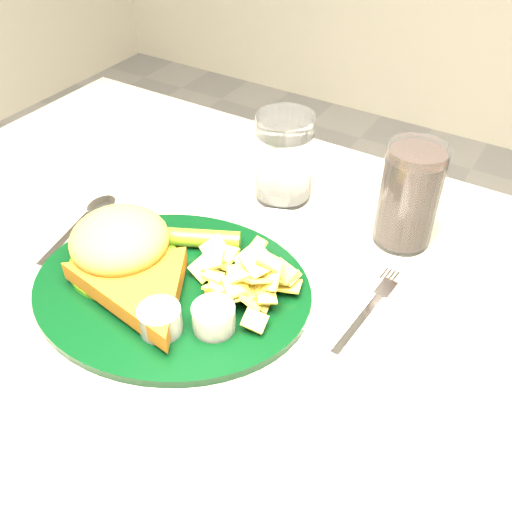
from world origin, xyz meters
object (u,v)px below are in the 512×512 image
(water_glass, at_px, (284,158))
(cola_glass, at_px, (409,196))
(fork_napkin, at_px, (361,319))
(dinner_plate, at_px, (169,268))
(table, at_px, (238,446))

(water_glass, height_order, cola_glass, cola_glass)
(fork_napkin, bearing_deg, water_glass, 142.96)
(dinner_plate, relative_size, cola_glass, 2.43)
(fork_napkin, bearing_deg, dinner_plate, -157.29)
(dinner_plate, relative_size, water_glass, 2.63)
(table, relative_size, dinner_plate, 3.38)
(water_glass, bearing_deg, cola_glass, -2.02)
(table, bearing_deg, cola_glass, 54.55)
(water_glass, distance_m, fork_napkin, 0.29)
(dinner_plate, bearing_deg, table, 21.14)
(fork_napkin, bearing_deg, cola_glass, 99.37)
(table, distance_m, dinner_plate, 0.42)
(dinner_plate, height_order, fork_napkin, dinner_plate)
(table, xyz_separation_m, cola_glass, (0.15, 0.21, 0.45))
(table, distance_m, fork_napkin, 0.42)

